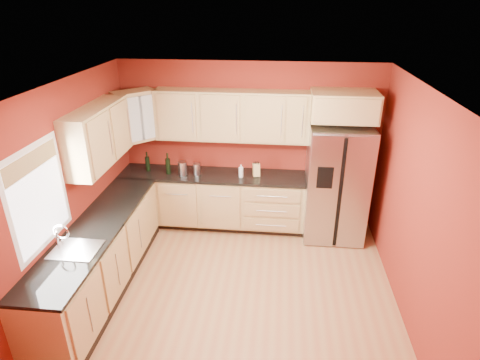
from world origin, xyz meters
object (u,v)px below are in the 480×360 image
object	(u,v)px
soap_dispenser	(241,171)
wine_bottle_a	(168,163)
knife_block	(256,170)
canister_left	(183,168)
refrigerator	(336,183)

from	to	relation	value
soap_dispenser	wine_bottle_a	bearing A→B (deg)	179.51
soap_dispenser	knife_block	bearing A→B (deg)	15.31
canister_left	wine_bottle_a	distance (m)	0.24
canister_left	wine_bottle_a	xyz separation A→B (m)	(-0.24, 0.02, 0.06)
canister_left	soap_dispenser	distance (m)	0.91
wine_bottle_a	refrigerator	bearing A→B (deg)	-0.28
wine_bottle_a	soap_dispenser	xyz separation A→B (m)	(1.14, -0.01, -0.07)
canister_left	knife_block	bearing A→B (deg)	3.86
knife_block	wine_bottle_a	bearing A→B (deg)	168.27
canister_left	wine_bottle_a	bearing A→B (deg)	174.33
refrigerator	wine_bottle_a	size ratio (longest dim) A/B	5.21
canister_left	soap_dispenser	bearing A→B (deg)	0.85
refrigerator	soap_dispenser	world-z (taller)	refrigerator
wine_bottle_a	soap_dispenser	distance (m)	1.14
refrigerator	canister_left	xyz separation A→B (m)	(-2.35, -0.01, 0.14)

